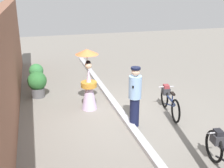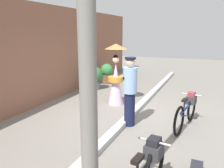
% 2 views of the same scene
% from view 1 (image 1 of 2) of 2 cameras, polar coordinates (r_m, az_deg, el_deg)
% --- Properties ---
extents(ground_plane, '(30.00, 30.00, 0.00)m').
position_cam_1_polar(ground_plane, '(8.22, 2.16, -6.76)').
color(ground_plane, gray).
extents(building_wall, '(14.00, 0.40, 3.10)m').
position_cam_1_polar(building_wall, '(7.34, -21.63, 1.56)').
color(building_wall, brown).
rests_on(building_wall, ground_plane).
extents(sidewalk_curb, '(14.00, 0.20, 0.12)m').
position_cam_1_polar(sidewalk_curb, '(8.20, 2.16, -6.38)').
color(sidewalk_curb, '#B2B2B7').
rests_on(sidewalk_curb, ground_plane).
extents(bicycle_near_officer, '(1.74, 0.48, 0.78)m').
position_cam_1_polar(bicycle_near_officer, '(8.49, 11.67, -3.26)').
color(bicycle_near_officer, black).
rests_on(bicycle_near_officer, ground_plane).
extents(bicycle_far_side, '(1.66, 0.48, 0.80)m').
position_cam_1_polar(bicycle_far_side, '(6.21, 22.14, -13.30)').
color(bicycle_far_side, black).
rests_on(bicycle_far_side, ground_plane).
extents(person_officer, '(0.34, 0.34, 1.68)m').
position_cam_1_polar(person_officer, '(7.38, 4.76, -2.38)').
color(person_officer, '#141938').
rests_on(person_officer, ground_plane).
extents(person_with_parasol, '(0.69, 0.69, 1.90)m').
position_cam_1_polar(person_with_parasol, '(8.44, -4.86, 0.50)').
color(person_with_parasol, silver).
rests_on(person_with_parasol, ground_plane).
extents(potted_plant_by_door, '(0.67, 0.65, 0.92)m').
position_cam_1_polar(potted_plant_by_door, '(9.82, -15.11, 0.23)').
color(potted_plant_by_door, '#59595B').
rests_on(potted_plant_by_door, ground_plane).
extents(potted_plant_small, '(0.55, 0.54, 0.88)m').
position_cam_1_polar(potted_plant_small, '(10.93, -15.29, 2.04)').
color(potted_plant_small, brown).
rests_on(potted_plant_small, ground_plane).
extents(backpack_on_pavement, '(0.33, 0.19, 0.19)m').
position_cam_1_polar(backpack_on_pavement, '(7.30, 21.48, -10.99)').
color(backpack_on_pavement, '#26262D').
rests_on(backpack_on_pavement, ground_plane).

